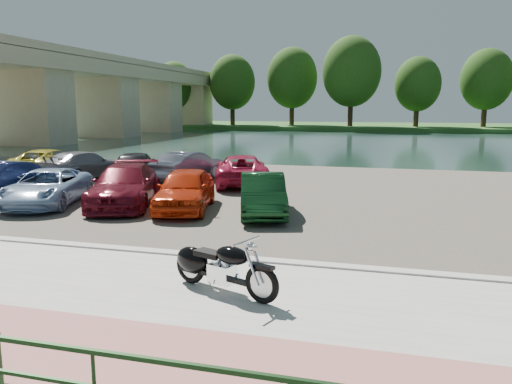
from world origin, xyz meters
TOP-DOWN VIEW (x-y plane):
  - ground at (0.00, 0.00)m, footprint 200.00×200.00m
  - promenade at (0.00, -1.00)m, footprint 60.00×6.00m
  - pink_path at (0.00, -2.50)m, footprint 60.00×2.00m
  - kerb at (0.00, 2.00)m, footprint 60.00×0.30m
  - parking_lot at (0.00, 11.00)m, footprint 60.00×18.00m
  - river at (0.00, 40.00)m, footprint 120.00×40.00m
  - far_bank at (0.00, 72.00)m, footprint 120.00×24.00m
  - bridge at (-28.00, 41.02)m, footprint 7.00×56.00m
  - railing at (0.00, -4.00)m, footprint 24.04×0.05m
  - far_trees at (4.36, 65.79)m, footprint 70.25×10.68m
  - motorcycle at (-0.18, 0.09)m, footprint 2.23×1.10m
  - car_2 at (-8.55, 6.38)m, footprint 3.15×4.77m
  - car_3 at (-5.91, 6.97)m, footprint 3.32×5.12m
  - car_4 at (-3.63, 6.82)m, footprint 2.45×4.26m
  - car_5 at (-1.02, 6.81)m, footprint 2.37×4.08m
  - car_6 at (-13.50, 12.88)m, footprint 2.82×4.92m
  - car_7 at (-10.97, 12.07)m, footprint 2.52×4.77m
  - car_8 at (-8.38, 12.26)m, footprint 2.84×4.38m
  - car_9 at (-6.09, 12.98)m, footprint 2.24×4.27m
  - car_10 at (-3.40, 12.40)m, footprint 3.52×5.12m

SIDE VIEW (x-z plane):
  - ground at x=0.00m, z-range 0.00..0.00m
  - river at x=0.00m, z-range 0.00..0.00m
  - parking_lot at x=0.00m, z-range 0.00..0.04m
  - promenade at x=0.00m, z-range 0.00..0.10m
  - kerb at x=0.00m, z-range 0.00..0.14m
  - pink_path at x=0.00m, z-range 0.10..0.11m
  - far_bank at x=0.00m, z-range 0.00..0.60m
  - motorcycle at x=-0.18m, z-range 0.04..1.09m
  - car_2 at x=-8.55m, z-range 0.04..1.26m
  - car_5 at x=-1.02m, z-range 0.04..1.31m
  - car_6 at x=-13.50m, z-range 0.04..1.33m
  - car_10 at x=-3.40m, z-range 0.04..1.34m
  - car_7 at x=-10.97m, z-range 0.04..1.36m
  - car_9 at x=-6.09m, z-range 0.04..1.38m
  - car_4 at x=-3.63m, z-range 0.04..1.40m
  - car_3 at x=-5.91m, z-range 0.04..1.42m
  - car_8 at x=-8.38m, z-range 0.04..1.43m
  - railing at x=0.00m, z-range 0.33..1.24m
  - bridge at x=-28.00m, z-range 1.24..9.79m
  - far_trees at x=4.36m, z-range 1.23..13.75m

